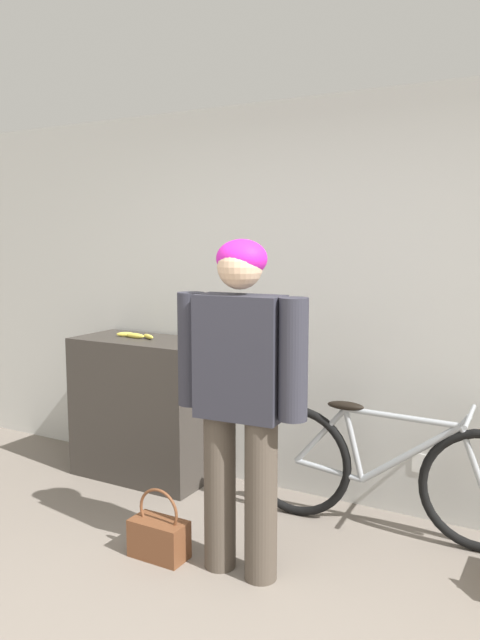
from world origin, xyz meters
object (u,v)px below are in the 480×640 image
at_px(person, 240,387).
at_px(handbag, 159,536).
at_px(bicycle, 384,472).
at_px(banana, 136,335).

bearing_deg(person, handbag, -173.57).
height_order(bicycle, handbag, bicycle).
relative_size(person, banana, 5.02).
relative_size(banana, handbag, 0.88).
xyz_separation_m(banana, handbag, (0.86, -0.90, -0.91)).
bearing_deg(banana, handbag, -46.43).
xyz_separation_m(bicycle, handbag, (-0.97, -0.88, -0.25)).
bearing_deg(person, banana, 144.15).
distance_m(bicycle, handbag, 1.33).
relative_size(person, handbag, 4.43).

